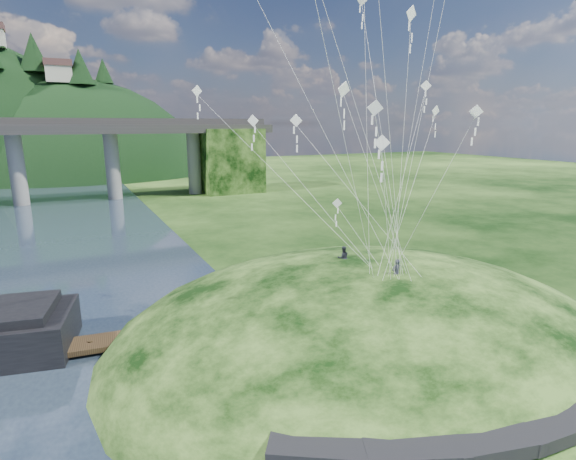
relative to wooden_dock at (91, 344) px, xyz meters
name	(u,v)px	position (x,y,z in m)	size (l,w,h in m)	color
ground	(272,382)	(8.81, -8.29, -0.43)	(320.00, 320.00, 0.00)	black
grass_hill	(367,357)	(16.81, -6.29, -1.93)	(36.00, 32.00, 13.00)	black
footpath	(523,409)	(16.27, -18.04, 1.65)	(22.29, 5.84, 0.83)	black
wooden_dock	(91,344)	(0.00, 0.00, 0.00)	(13.89, 3.72, 0.98)	#362516
kite_flyers	(362,251)	(16.83, -5.29, 5.37)	(1.89, 5.03, 1.88)	#23252F
kite_swarm	(348,41)	(14.71, -6.02, 18.11)	(19.89, 16.53, 21.34)	white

